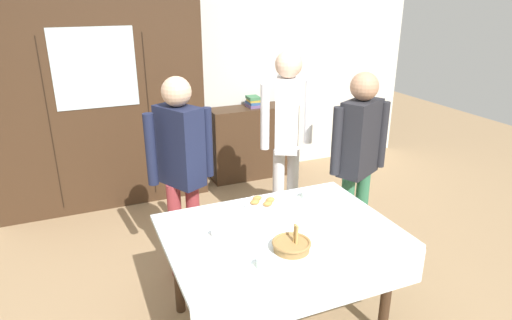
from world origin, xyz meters
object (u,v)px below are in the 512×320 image
book_stack (253,102)px  person_near_right_end (181,160)px  bookshelf_low (253,142)px  person_behind_table_right (359,152)px  wall_cabinet (98,107)px  pastry_plate (263,203)px  bread_basket (292,245)px  spoon_center (191,218)px  spoon_mid_right (342,234)px  tea_cup_near_left (217,233)px  tea_cup_near_right (307,195)px  dining_table (281,245)px  tea_cup_center (263,264)px  spoon_near_right (248,254)px  person_by_cabinet (287,127)px

book_stack → person_near_right_end: bearing=-127.3°
bookshelf_low → person_behind_table_right: bearing=-88.5°
wall_cabinet → book_stack: wall_cabinet is taller
pastry_plate → bread_basket: bearing=-97.7°
bookshelf_low → wall_cabinet: bearing=-178.4°
spoon_center → person_near_right_end: 0.55m
wall_cabinet → spoon_mid_right: (1.24, -2.78, -0.33)m
bookshelf_low → spoon_mid_right: bookshelf_low is taller
tea_cup_near_left → person_behind_table_right: size_ratio=0.08×
book_stack → tea_cup_near_right: (-0.50, -2.26, -0.18)m
dining_table → spoon_center: spoon_center is taller
bookshelf_low → tea_cup_center: bookshelf_low is taller
tea_cup_center → person_near_right_end: size_ratio=0.08×
tea_cup_center → person_near_right_end: person_near_right_end is taller
bookshelf_low → pastry_plate: size_ratio=3.91×
tea_cup_near_right → spoon_mid_right: (-0.05, -0.57, -0.02)m
bookshelf_low → person_behind_table_right: (0.06, -2.11, 0.56)m
bookshelf_low → spoon_near_right: size_ratio=9.20×
wall_cabinet → person_by_cabinet: size_ratio=1.24×
person_by_cabinet → bread_basket: bearing=-115.3°
tea_cup_center → tea_cup_near_right: 0.98m
spoon_mid_right → spoon_near_right: bearing=177.8°
tea_cup_near_left → pastry_plate: 0.55m
bread_basket → bookshelf_low: bearing=71.9°
bread_basket → spoon_center: bearing=126.3°
person_near_right_end → person_behind_table_right: size_ratio=1.00×
bookshelf_low → person_near_right_end: size_ratio=0.66×
tea_cup_near_right → spoon_center: size_ratio=1.09×
person_behind_table_right → pastry_plate: bearing=-172.9°
bread_basket → person_behind_table_right: size_ratio=0.14×
tea_cup_near_right → tea_cup_center: bearing=-133.5°
wall_cabinet → tea_cup_near_left: bearing=-78.9°
book_stack → person_behind_table_right: (0.06, -2.11, 0.04)m
dining_table → wall_cabinet: bearing=109.2°
dining_table → book_stack: bearing=71.3°
bookshelf_low → tea_cup_center: size_ratio=8.42×
tea_cup_near_left → person_near_right_end: person_near_right_end is taller
spoon_near_right → wall_cabinet: bearing=102.2°
bookshelf_low → tea_cup_near_right: (-0.50, -2.26, 0.34)m
spoon_center → bookshelf_low: bearing=58.0°
tea_cup_near_left → person_near_right_end: (-0.03, 0.79, 0.23)m
dining_table → tea_cup_center: bearing=-130.2°
person_behind_table_right → dining_table: bearing=-151.0°
bread_basket → pastry_plate: bread_basket is taller
spoon_mid_right → person_behind_table_right: person_behind_table_right is taller
person_by_cabinet → spoon_center: bearing=-145.7°
book_stack → spoon_mid_right: 2.89m
bookshelf_low → spoon_mid_right: bearing=-101.0°
dining_table → tea_cup_near_left: 0.44m
tea_cup_near_right → person_near_right_end: (-0.83, 0.51, 0.23)m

